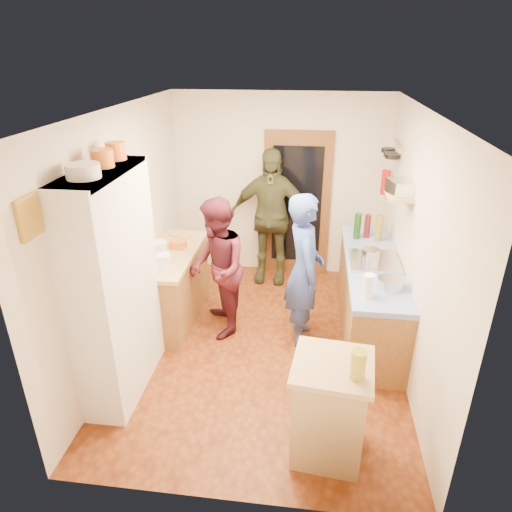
% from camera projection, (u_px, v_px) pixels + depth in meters
% --- Properties ---
extents(floor, '(3.00, 4.00, 0.02)m').
position_uv_depth(floor, '(264.00, 345.00, 5.26)').
color(floor, brown).
rests_on(floor, ground).
extents(ceiling, '(3.00, 4.00, 0.02)m').
position_uv_depth(ceiling, '(266.00, 109.00, 4.16)').
color(ceiling, silver).
rests_on(ceiling, ground).
extents(wall_back, '(3.00, 0.02, 2.60)m').
position_uv_depth(wall_back, '(280.00, 187.00, 6.52)').
color(wall_back, beige).
rests_on(wall_back, ground).
extents(wall_front, '(3.00, 0.02, 2.60)m').
position_uv_depth(wall_front, '(230.00, 363.00, 2.90)').
color(wall_front, beige).
rests_on(wall_front, ground).
extents(wall_left, '(0.02, 4.00, 2.60)m').
position_uv_depth(wall_left, '(125.00, 234.00, 4.88)').
color(wall_left, beige).
rests_on(wall_left, ground).
extents(wall_right, '(0.02, 4.00, 2.60)m').
position_uv_depth(wall_right, '(415.00, 248.00, 4.53)').
color(wall_right, beige).
rests_on(wall_right, ground).
extents(door_frame, '(0.95, 0.06, 2.10)m').
position_uv_depth(door_frame, '(297.00, 205.00, 6.56)').
color(door_frame, brown).
rests_on(door_frame, ground).
extents(door_glass, '(0.70, 0.02, 1.70)m').
position_uv_depth(door_glass, '(297.00, 206.00, 6.52)').
color(door_glass, black).
rests_on(door_glass, door_frame).
extents(hutch_body, '(0.40, 1.20, 2.20)m').
position_uv_depth(hutch_body, '(115.00, 287.00, 4.22)').
color(hutch_body, white).
rests_on(hutch_body, ground).
extents(hutch_top_shelf, '(0.40, 1.14, 0.04)m').
position_uv_depth(hutch_top_shelf, '(99.00, 173.00, 3.77)').
color(hutch_top_shelf, white).
rests_on(hutch_top_shelf, hutch_body).
extents(plate_stack, '(0.26, 0.26, 0.11)m').
position_uv_depth(plate_stack, '(83.00, 171.00, 3.51)').
color(plate_stack, white).
rests_on(plate_stack, hutch_top_shelf).
extents(orange_pot_a, '(0.19, 0.19, 0.15)m').
position_uv_depth(orange_pot_a, '(102.00, 158.00, 3.82)').
color(orange_pot_a, orange).
rests_on(orange_pot_a, hutch_top_shelf).
extents(orange_pot_b, '(0.18, 0.18, 0.16)m').
position_uv_depth(orange_pot_b, '(116.00, 151.00, 4.07)').
color(orange_pot_b, orange).
rests_on(orange_pot_b, hutch_top_shelf).
extents(left_counter_base, '(0.60, 1.40, 0.85)m').
position_uv_depth(left_counter_base, '(171.00, 287.00, 5.62)').
color(left_counter_base, '#A06E33').
rests_on(left_counter_base, ground).
extents(left_counter_top, '(0.64, 1.44, 0.05)m').
position_uv_depth(left_counter_top, '(168.00, 254.00, 5.43)').
color(left_counter_top, tan).
rests_on(left_counter_top, left_counter_base).
extents(toaster, '(0.26, 0.21, 0.17)m').
position_uv_depth(toaster, '(160.00, 262.00, 4.99)').
color(toaster, white).
rests_on(toaster, left_counter_top).
extents(kettle, '(0.19, 0.19, 0.19)m').
position_uv_depth(kettle, '(160.00, 249.00, 5.26)').
color(kettle, white).
rests_on(kettle, left_counter_top).
extents(orange_bowl, '(0.24, 0.24, 0.09)m').
position_uv_depth(orange_bowl, '(178.00, 244.00, 5.53)').
color(orange_bowl, orange).
rests_on(orange_bowl, left_counter_top).
extents(chopping_board, '(0.35, 0.30, 0.02)m').
position_uv_depth(chopping_board, '(182.00, 234.00, 5.90)').
color(chopping_board, tan).
rests_on(chopping_board, left_counter_top).
extents(right_counter_base, '(0.60, 2.20, 0.84)m').
position_uv_depth(right_counter_base, '(369.00, 298.00, 5.39)').
color(right_counter_base, '#A06E33').
rests_on(right_counter_base, ground).
extents(right_counter_top, '(0.62, 2.22, 0.06)m').
position_uv_depth(right_counter_top, '(373.00, 264.00, 5.20)').
color(right_counter_top, blue).
rests_on(right_counter_top, right_counter_base).
extents(hob, '(0.55, 0.58, 0.04)m').
position_uv_depth(hob, '(374.00, 261.00, 5.15)').
color(hob, silver).
rests_on(hob, right_counter_top).
extents(pot_on_hob, '(0.20, 0.20, 0.13)m').
position_uv_depth(pot_on_hob, '(371.00, 254.00, 5.12)').
color(pot_on_hob, silver).
rests_on(pot_on_hob, hob).
extents(bottle_a, '(0.10, 0.10, 0.34)m').
position_uv_depth(bottle_a, '(357.00, 226.00, 5.74)').
color(bottle_a, '#143F14').
rests_on(bottle_a, right_counter_top).
extents(bottle_b, '(0.08, 0.08, 0.31)m').
position_uv_depth(bottle_b, '(367.00, 226.00, 5.78)').
color(bottle_b, '#591419').
rests_on(bottle_b, right_counter_top).
extents(bottle_c, '(0.09, 0.09, 0.34)m').
position_uv_depth(bottle_c, '(379.00, 228.00, 5.66)').
color(bottle_c, olive).
rests_on(bottle_c, right_counter_top).
extents(paper_towel, '(0.13, 0.13, 0.24)m').
position_uv_depth(paper_towel, '(368.00, 286.00, 4.41)').
color(paper_towel, white).
rests_on(paper_towel, right_counter_top).
extents(mixing_bowl, '(0.28, 0.28, 0.10)m').
position_uv_depth(mixing_bowl, '(391.00, 283.00, 4.60)').
color(mixing_bowl, silver).
rests_on(mixing_bowl, right_counter_top).
extents(island_base, '(0.61, 0.61, 0.86)m').
position_uv_depth(island_base, '(329.00, 411.00, 3.71)').
color(island_base, tan).
rests_on(island_base, ground).
extents(island_top, '(0.68, 0.68, 0.05)m').
position_uv_depth(island_top, '(333.00, 366.00, 3.52)').
color(island_top, tan).
rests_on(island_top, island_base).
extents(cutting_board, '(0.38, 0.32, 0.02)m').
position_uv_depth(cutting_board, '(327.00, 360.00, 3.57)').
color(cutting_board, white).
rests_on(cutting_board, island_top).
extents(oil_jar, '(0.13, 0.13, 0.23)m').
position_uv_depth(oil_jar, '(358.00, 365.00, 3.32)').
color(oil_jar, '#AD9E2D').
rests_on(oil_jar, island_top).
extents(pan_rail, '(0.02, 0.65, 0.02)m').
position_uv_depth(pan_rail, '(397.00, 143.00, 5.60)').
color(pan_rail, silver).
rests_on(pan_rail, wall_right).
extents(pan_hang_a, '(0.18, 0.18, 0.05)m').
position_uv_depth(pan_hang_a, '(392.00, 156.00, 5.50)').
color(pan_hang_a, black).
rests_on(pan_hang_a, pan_rail).
extents(pan_hang_b, '(0.16, 0.16, 0.05)m').
position_uv_depth(pan_hang_b, '(390.00, 154.00, 5.69)').
color(pan_hang_b, black).
rests_on(pan_hang_b, pan_rail).
extents(pan_hang_c, '(0.17, 0.17, 0.05)m').
position_uv_depth(pan_hang_c, '(388.00, 150.00, 5.86)').
color(pan_hang_c, black).
rests_on(pan_hang_c, pan_rail).
extents(wall_shelf, '(0.26, 0.42, 0.03)m').
position_uv_depth(wall_shelf, '(399.00, 196.00, 4.79)').
color(wall_shelf, tan).
rests_on(wall_shelf, wall_right).
extents(radio, '(0.28, 0.34, 0.15)m').
position_uv_depth(radio, '(400.00, 187.00, 4.75)').
color(radio, silver).
rests_on(radio, wall_shelf).
extents(ext_bracket, '(0.06, 0.10, 0.04)m').
position_uv_depth(ext_bracket, '(390.00, 186.00, 6.00)').
color(ext_bracket, black).
rests_on(ext_bracket, wall_right).
extents(fire_extinguisher, '(0.11, 0.11, 0.32)m').
position_uv_depth(fire_extinguisher, '(385.00, 182.00, 5.99)').
color(fire_extinguisher, red).
rests_on(fire_extinguisher, wall_right).
extents(picture_frame, '(0.03, 0.25, 0.30)m').
position_uv_depth(picture_frame, '(29.00, 217.00, 3.17)').
color(picture_frame, gold).
rests_on(picture_frame, wall_left).
extents(person_hob, '(0.53, 0.71, 1.76)m').
position_uv_depth(person_hob, '(307.00, 272.00, 5.00)').
color(person_hob, '#32479A').
rests_on(person_hob, ground).
extents(person_left, '(0.83, 0.95, 1.65)m').
position_uv_depth(person_left, '(219.00, 267.00, 5.23)').
color(person_left, '#4B1622').
rests_on(person_left, ground).
extents(person_back, '(1.15, 0.53, 1.92)m').
position_uv_depth(person_back, '(271.00, 217.00, 6.34)').
color(person_back, '#3B3C23').
rests_on(person_back, ground).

